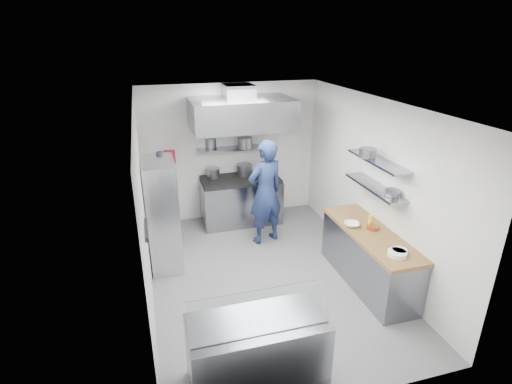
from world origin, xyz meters
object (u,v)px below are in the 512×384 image
object	(u,v)px
wire_rack	(163,215)
display_case	(257,353)
gas_range	(241,201)
chef	(265,192)

from	to	relation	value
wire_rack	display_case	distance (m)	2.99
gas_range	wire_rack	xyz separation A→B (m)	(-1.63, -1.26, 0.48)
gas_range	wire_rack	size ratio (longest dim) A/B	0.86
chef	display_case	bearing A→B (deg)	54.04
gas_range	display_case	size ratio (longest dim) A/B	1.07
chef	gas_range	bearing A→B (deg)	-93.02
chef	display_case	distance (m)	3.38
chef	wire_rack	xyz separation A→B (m)	(-1.87, -0.32, -0.06)
wire_rack	gas_range	bearing A→B (deg)	37.79
gas_range	display_case	xyz separation A→B (m)	(-0.83, -4.10, -0.03)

